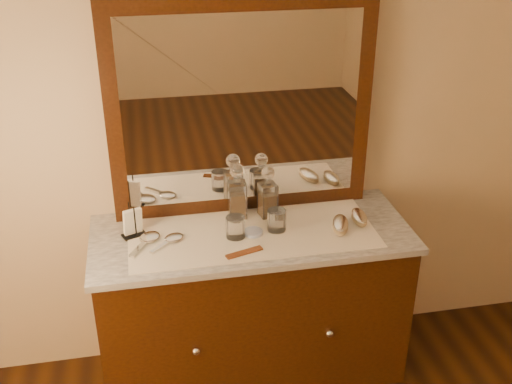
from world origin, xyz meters
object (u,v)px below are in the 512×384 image
Objects in this scene: comb at (244,252)px; decanter_left at (237,196)px; dresser_cabinet at (252,310)px; decanter_right at (268,197)px; napkin_rack at (133,223)px; brush_near at (340,225)px; pin_dish at (253,232)px; mirror_frame at (241,108)px; brush_far at (359,217)px; hand_mirror_outer at (148,239)px; hand_mirror_inner at (171,239)px.

decanter_left is (0.03, 0.33, 0.10)m from comb.
dresser_cabinet is 0.57m from decanter_right.
brush_near is (0.92, -0.13, -0.04)m from napkin_rack.
pin_dish reaches higher than dresser_cabinet.
dresser_cabinet is at bearing -90.00° from mirror_frame.
napkin_rack is 1.03m from brush_far.
decanter_right is 0.43m from brush_far.
hand_mirror_outer is at bearing -167.32° from decanter_right.
pin_dish is 0.21m from decanter_right.
hand_mirror_inner is at bearing -179.42° from brush_far.
brush_far is at bearing 2.04° from pin_dish.
dresser_cabinet is at bearing 93.26° from pin_dish.
mirror_frame reaches higher than comb.
brush_far is at bearing -16.11° from decanter_left.
napkin_rack is 0.49m from decanter_left.
decanter_right is at bearing 161.15° from brush_far.
napkin_rack is at bearing -161.22° from mirror_frame.
napkin_rack is (-0.52, -0.18, -0.44)m from mirror_frame.
dresser_cabinet is 0.97m from mirror_frame.
dresser_cabinet is 1.17× the size of mirror_frame.
napkin_rack is 0.72× the size of hand_mirror_outer.
brush_near is at bearing -32.67° from decanter_right.
hand_mirror_inner is at bearing -143.96° from mirror_frame.
napkin_rack is (-0.52, 0.07, 0.50)m from dresser_cabinet.
comb is 0.52m from napkin_rack.
dresser_cabinet is 0.61m from brush_near.
brush_near is at bearing -7.98° from napkin_rack.
comb is at bearing -118.53° from decanter_right.
decanter_right reaches higher than pin_dish.
comb is at bearing -94.65° from decanter_left.
brush_far is (0.50, -0.25, -0.48)m from mirror_frame.
napkin_rack is 0.93m from brush_near.
dresser_cabinet is 0.49m from comb.
brush_near is (0.40, -0.31, -0.47)m from mirror_frame.
hand_mirror_outer is (-0.46, -0.24, -0.49)m from mirror_frame.
mirror_frame reaches higher than decanter_right.
decanter_right is 1.18× the size of hand_mirror_outer.
hand_mirror_inner is (-0.76, 0.04, -0.01)m from brush_near.
decanter_left reaches higher than dresser_cabinet.
decanter_right is (0.10, -0.12, -0.40)m from mirror_frame.
hand_mirror_inner is (-0.36, 0.01, 0.00)m from pin_dish.
napkin_rack is 0.10m from hand_mirror_outer.
comb is at bearing -98.85° from mirror_frame.
brush_near is 0.86m from hand_mirror_outer.
brush_far is at bearing -26.74° from mirror_frame.
napkin_rack is 0.90× the size of hand_mirror_inner.
decanter_left is at bearing -112.05° from mirror_frame.
brush_near reaches higher than hand_mirror_inner.
brush_near is (0.39, -0.03, 0.01)m from pin_dish.
decanter_left is 1.06× the size of decanter_right.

